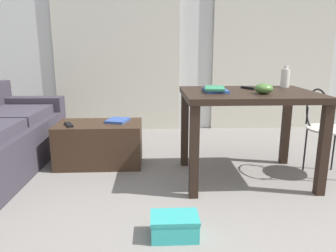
{
  "coord_description": "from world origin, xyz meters",
  "views": [
    {
      "loc": [
        -0.61,
        -1.22,
        1.15
      ],
      "look_at": [
        -0.47,
        1.71,
        0.43
      ],
      "focal_mm": 34.3,
      "sensor_mm": 36.0,
      "label": 1
    }
  ],
  "objects_px": {
    "coffee_table": "(100,144)",
    "scissors": "(215,88)",
    "bottle_near": "(285,78)",
    "magazine": "(118,120)",
    "craft_table": "(248,105)",
    "tv_remote_on_table": "(249,88)",
    "tv_remote_primary": "(69,125)",
    "book_stack": "(215,89)",
    "shoebox": "(175,226)",
    "wire_chair": "(323,122)",
    "bowl": "(264,89)"
  },
  "relations": [
    {
      "from": "coffee_table",
      "to": "scissors",
      "type": "xyz_separation_m",
      "value": [
        1.12,
        -0.17,
        0.58
      ]
    },
    {
      "from": "bottle_near",
      "to": "magazine",
      "type": "bearing_deg",
      "value": 172.49
    },
    {
      "from": "craft_table",
      "to": "magazine",
      "type": "xyz_separation_m",
      "value": [
        -1.18,
        0.49,
        -0.23
      ]
    },
    {
      "from": "tv_remote_on_table",
      "to": "tv_remote_primary",
      "type": "relative_size",
      "value": 0.88
    },
    {
      "from": "magazine",
      "to": "book_stack",
      "type": "bearing_deg",
      "value": -12.97
    },
    {
      "from": "shoebox",
      "to": "wire_chair",
      "type": "bearing_deg",
      "value": 33.69
    },
    {
      "from": "wire_chair",
      "to": "bowl",
      "type": "height_order",
      "value": "bowl"
    },
    {
      "from": "magazine",
      "to": "shoebox",
      "type": "height_order",
      "value": "magazine"
    },
    {
      "from": "bowl",
      "to": "magazine",
      "type": "xyz_separation_m",
      "value": [
        -1.25,
        0.64,
        -0.39
      ]
    },
    {
      "from": "wire_chair",
      "to": "shoebox",
      "type": "relative_size",
      "value": 2.71
    },
    {
      "from": "bottle_near",
      "to": "scissors",
      "type": "distance_m",
      "value": 0.67
    },
    {
      "from": "coffee_table",
      "to": "scissors",
      "type": "height_order",
      "value": "scissors"
    },
    {
      "from": "shoebox",
      "to": "bowl",
      "type": "bearing_deg",
      "value": 44.49
    },
    {
      "from": "coffee_table",
      "to": "wire_chair",
      "type": "distance_m",
      "value": 2.12
    },
    {
      "from": "wire_chair",
      "to": "scissors",
      "type": "xyz_separation_m",
      "value": [
        -0.94,
        0.24,
        0.29
      ]
    },
    {
      "from": "craft_table",
      "to": "tv_remote_primary",
      "type": "distance_m",
      "value": 1.68
    },
    {
      "from": "scissors",
      "to": "magazine",
      "type": "height_order",
      "value": "scissors"
    },
    {
      "from": "craft_table",
      "to": "magazine",
      "type": "distance_m",
      "value": 1.3
    },
    {
      "from": "bottle_near",
      "to": "scissors",
      "type": "relative_size",
      "value": 1.86
    },
    {
      "from": "magazine",
      "to": "shoebox",
      "type": "bearing_deg",
      "value": -54.53
    },
    {
      "from": "bottle_near",
      "to": "tv_remote_primary",
      "type": "bearing_deg",
      "value": 178.23
    },
    {
      "from": "bowl",
      "to": "tv_remote_primary",
      "type": "bearing_deg",
      "value": 163.84
    },
    {
      "from": "tv_remote_on_table",
      "to": "craft_table",
      "type": "bearing_deg",
      "value": -134.58
    },
    {
      "from": "bottle_near",
      "to": "shoebox",
      "type": "xyz_separation_m",
      "value": [
        -1.12,
        -1.19,
        -0.8
      ]
    },
    {
      "from": "coffee_table",
      "to": "tv_remote_primary",
      "type": "height_order",
      "value": "tv_remote_primary"
    },
    {
      "from": "coffee_table",
      "to": "scissors",
      "type": "distance_m",
      "value": 1.27
    },
    {
      "from": "wire_chair",
      "to": "magazine",
      "type": "xyz_separation_m",
      "value": [
        -1.88,
        0.47,
        -0.07
      ]
    },
    {
      "from": "bottle_near",
      "to": "shoebox",
      "type": "relative_size",
      "value": 0.68
    },
    {
      "from": "bottle_near",
      "to": "book_stack",
      "type": "relative_size",
      "value": 0.68
    },
    {
      "from": "scissors",
      "to": "magazine",
      "type": "bearing_deg",
      "value": 166.08
    },
    {
      "from": "tv_remote_primary",
      "to": "book_stack",
      "type": "bearing_deg",
      "value": -39.95
    },
    {
      "from": "coffee_table",
      "to": "wire_chair",
      "type": "relative_size",
      "value": 1.03
    },
    {
      "from": "tv_remote_on_table",
      "to": "shoebox",
      "type": "height_order",
      "value": "tv_remote_on_table"
    },
    {
      "from": "tv_remote_on_table",
      "to": "coffee_table",
      "type": "bearing_deg",
      "value": 140.79
    },
    {
      "from": "bottle_near",
      "to": "magazine",
      "type": "distance_m",
      "value": 1.68
    },
    {
      "from": "book_stack",
      "to": "shoebox",
      "type": "height_order",
      "value": "book_stack"
    },
    {
      "from": "craft_table",
      "to": "bottle_near",
      "type": "xyz_separation_m",
      "value": [
        0.42,
        0.28,
        0.21
      ]
    },
    {
      "from": "tv_remote_on_table",
      "to": "book_stack",
      "type": "bearing_deg",
      "value": 178.53
    },
    {
      "from": "wire_chair",
      "to": "bowl",
      "type": "bearing_deg",
      "value": -164.58
    },
    {
      "from": "magazine",
      "to": "shoebox",
      "type": "xyz_separation_m",
      "value": [
        0.48,
        -1.4,
        -0.36
      ]
    },
    {
      "from": "bowl",
      "to": "tv_remote_on_table",
      "type": "relative_size",
      "value": 0.91
    },
    {
      "from": "craft_table",
      "to": "bottle_near",
      "type": "relative_size",
      "value": 5.5
    },
    {
      "from": "coffee_table",
      "to": "bowl",
      "type": "relative_size",
      "value": 5.7
    },
    {
      "from": "book_stack",
      "to": "coffee_table",
      "type": "bearing_deg",
      "value": 157.56
    },
    {
      "from": "craft_table",
      "to": "tv_remote_on_table",
      "type": "relative_size",
      "value": 6.93
    },
    {
      "from": "craft_table",
      "to": "scissors",
      "type": "bearing_deg",
      "value": 132.82
    },
    {
      "from": "coffee_table",
      "to": "book_stack",
      "type": "bearing_deg",
      "value": -22.44
    },
    {
      "from": "wire_chair",
      "to": "magazine",
      "type": "height_order",
      "value": "wire_chair"
    },
    {
      "from": "wire_chair",
      "to": "coffee_table",
      "type": "bearing_deg",
      "value": 168.67
    },
    {
      "from": "bowl",
      "to": "magazine",
      "type": "relative_size",
      "value": 0.63
    }
  ]
}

